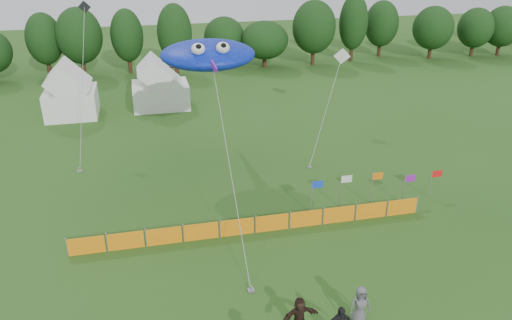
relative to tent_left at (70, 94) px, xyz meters
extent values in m
cylinder|color=#382314|center=(-4.11, 15.56, -0.85)|extent=(0.50, 0.50, 2.38)
ellipsoid|color=black|center=(-4.11, 15.56, 2.26)|extent=(4.09, 4.09, 5.35)
cylinder|color=#382314|center=(-0.13, 14.73, -0.75)|extent=(0.50, 0.50, 2.57)
ellipsoid|color=black|center=(-0.13, 14.73, 2.61)|extent=(5.20, 5.20, 5.79)
cylinder|color=#382314|center=(5.17, 14.67, -0.80)|extent=(0.50, 0.50, 2.46)
ellipsoid|color=black|center=(5.17, 14.67, 2.41)|extent=(3.78, 3.78, 5.55)
cylinder|color=#382314|center=(10.62, 13.27, -0.70)|extent=(0.50, 0.50, 2.66)
ellipsoid|color=black|center=(10.62, 13.27, 2.78)|extent=(4.05, 4.05, 5.99)
cylinder|color=#382314|center=(16.89, 15.87, -1.04)|extent=(0.50, 0.50, 1.98)
ellipsoid|color=black|center=(16.89, 15.87, 1.54)|extent=(5.06, 5.06, 4.46)
cylinder|color=#382314|center=(21.60, 13.91, -1.11)|extent=(0.50, 0.50, 1.86)
ellipsoid|color=black|center=(21.60, 13.91, 1.32)|extent=(5.86, 5.86, 4.18)
cylinder|color=#382314|center=(27.89, 13.72, -0.73)|extent=(0.50, 0.50, 2.62)
ellipsoid|color=black|center=(27.89, 13.72, 2.69)|extent=(5.41, 5.41, 5.89)
cylinder|color=#382314|center=(33.39, 14.34, -0.64)|extent=(0.50, 0.50, 2.78)
ellipsoid|color=black|center=(33.39, 14.34, 2.99)|extent=(3.67, 3.67, 6.26)
cylinder|color=#382314|center=(38.28, 16.23, -0.83)|extent=(0.50, 0.50, 2.42)
ellipsoid|color=black|center=(38.28, 16.23, 2.33)|extent=(4.46, 4.46, 5.44)
cylinder|color=#382314|center=(44.30, 13.48, -0.92)|extent=(0.50, 0.50, 2.24)
ellipsoid|color=black|center=(44.30, 13.48, 2.00)|extent=(5.26, 5.26, 5.03)
cylinder|color=#382314|center=(50.70, 13.50, -0.98)|extent=(0.50, 0.50, 2.10)
ellipsoid|color=black|center=(50.70, 13.50, 1.76)|extent=(4.74, 4.74, 4.73)
cylinder|color=#382314|center=(54.46, 13.03, -0.95)|extent=(0.50, 0.50, 2.16)
ellipsoid|color=black|center=(54.46, 13.03, 1.87)|extent=(4.88, 4.88, 4.87)
cube|color=white|center=(0.00, 0.00, -0.80)|extent=(4.48, 4.48, 2.46)
cube|color=white|center=(8.09, 0.78, -0.88)|extent=(5.23, 4.18, 2.30)
cube|color=orange|center=(2.89, -23.12, -1.53)|extent=(1.90, 0.06, 1.00)
cube|color=orange|center=(4.89, -23.12, -1.53)|extent=(1.90, 0.06, 1.00)
cube|color=orange|center=(6.89, -23.12, -1.53)|extent=(1.90, 0.06, 1.00)
cube|color=orange|center=(8.89, -23.12, -1.53)|extent=(1.90, 0.06, 1.00)
cube|color=orange|center=(10.89, -23.12, -1.53)|extent=(1.90, 0.06, 1.00)
cube|color=orange|center=(12.89, -23.12, -1.53)|extent=(1.90, 0.06, 1.00)
cube|color=orange|center=(14.89, -23.12, -1.53)|extent=(1.90, 0.06, 1.00)
cube|color=orange|center=(16.89, -23.12, -1.53)|extent=(1.90, 0.06, 1.00)
cube|color=orange|center=(18.89, -23.12, -1.53)|extent=(1.90, 0.06, 1.00)
cube|color=orange|center=(20.89, -23.12, -1.53)|extent=(1.90, 0.06, 1.00)
cylinder|color=gray|center=(15.61, -21.85, -0.95)|extent=(0.06, 0.06, 2.16)
cube|color=blue|center=(15.96, -21.85, -0.10)|extent=(0.70, 0.02, 0.45)
cylinder|color=gray|center=(17.61, -21.40, -1.00)|extent=(0.06, 0.06, 2.07)
cube|color=white|center=(17.96, -21.40, -0.19)|extent=(0.70, 0.02, 0.45)
cylinder|color=gray|center=(19.61, -21.45, -1.00)|extent=(0.06, 0.06, 2.08)
cube|color=orange|center=(19.96, -21.45, -0.18)|extent=(0.70, 0.02, 0.45)
cylinder|color=gray|center=(21.61, -21.86, -1.09)|extent=(0.06, 0.06, 1.90)
cube|color=purple|center=(21.96, -21.86, -0.36)|extent=(0.70, 0.02, 0.45)
cylinder|color=gray|center=(23.61, -21.55, -1.12)|extent=(0.06, 0.06, 1.84)
cube|color=red|center=(23.96, -21.55, -0.42)|extent=(0.70, 0.02, 0.45)
imported|color=#57585D|center=(14.68, -31.03, -1.11)|extent=(0.95, 0.66, 1.84)
imported|color=black|center=(12.02, -30.93, -1.19)|extent=(1.61, 0.66, 1.69)
ellipsoid|color=#0F29D8|center=(10.88, -13.79, 6.04)|extent=(6.64, 5.28, 2.18)
sphere|color=white|center=(10.10, -15.15, 6.72)|extent=(0.87, 0.87, 0.87)
sphere|color=white|center=(11.66, -15.15, 6.72)|extent=(0.87, 0.87, 0.87)
ellipsoid|color=#B61409|center=(9.21, -13.59, 5.47)|extent=(1.83, 0.80, 0.29)
ellipsoid|color=#B61409|center=(12.54, -13.59, 5.47)|extent=(1.83, 0.80, 0.29)
cube|color=purple|center=(10.88, -16.19, 5.83)|extent=(0.37, 0.96, 0.70)
cylinder|color=#A5A5A5|center=(10.74, -21.92, 1.85)|extent=(0.31, 12.14, 7.80)
cube|color=gray|center=(10.60, -27.98, -1.98)|extent=(0.30, 0.30, 0.10)
cube|color=white|center=(22.92, -7.59, 3.96)|extent=(1.40, 0.38, 1.40)
cylinder|color=#A5A5A5|center=(20.26, -11.62, 0.96)|extent=(5.34, 8.09, 6.02)
cube|color=gray|center=(17.61, -15.65, -1.98)|extent=(0.30, 0.30, 0.10)
cube|color=black|center=(2.82, -6.03, 8.31)|extent=(0.95, 0.27, 0.95)
cylinder|color=#A5A5A5|center=(2.22, -9.34, 3.14)|extent=(1.24, 6.66, 10.37)
cube|color=gray|center=(1.61, -12.65, -1.98)|extent=(0.30, 0.30, 0.10)
camera|label=1|loc=(6.61, -46.31, 13.27)|focal=35.00mm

